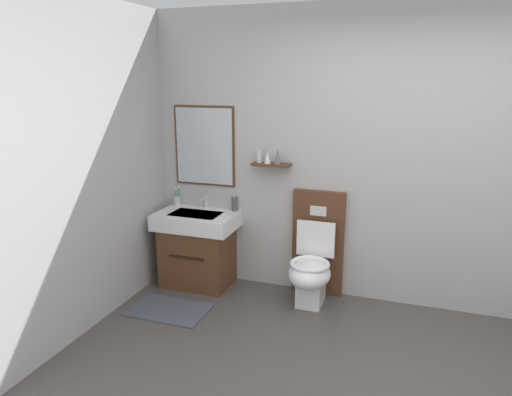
{
  "coord_description": "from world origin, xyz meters",
  "views": [
    {
      "loc": [
        0.03,
        -2.4,
        2.01
      ],
      "look_at": [
        -1.27,
        1.34,
        0.98
      ],
      "focal_mm": 32.82,
      "sensor_mm": 36.0,
      "label": 1
    }
  ],
  "objects_px": {
    "vanity_sink_left": "(198,246)",
    "soap_dispenser": "(234,204)",
    "toothbrush_cup": "(177,200)",
    "toilet": "(314,262)"
  },
  "relations": [
    {
      "from": "soap_dispenser",
      "to": "vanity_sink_left",
      "type": "bearing_deg",
      "value": -148.98
    },
    {
      "from": "toilet",
      "to": "toothbrush_cup",
      "type": "height_order",
      "value": "toilet"
    },
    {
      "from": "toothbrush_cup",
      "to": "toilet",
      "type": "bearing_deg",
      "value": -6.28
    },
    {
      "from": "vanity_sink_left",
      "to": "soap_dispenser",
      "type": "distance_m",
      "value": 0.56
    },
    {
      "from": "toilet",
      "to": "vanity_sink_left",
      "type": "bearing_deg",
      "value": -179.03
    },
    {
      "from": "vanity_sink_left",
      "to": "soap_dispenser",
      "type": "bearing_deg",
      "value": 31.02
    },
    {
      "from": "toothbrush_cup",
      "to": "soap_dispenser",
      "type": "relative_size",
      "value": 1.21
    },
    {
      "from": "toilet",
      "to": "soap_dispenser",
      "type": "height_order",
      "value": "toilet"
    },
    {
      "from": "vanity_sink_left",
      "to": "toilet",
      "type": "height_order",
      "value": "toilet"
    },
    {
      "from": "soap_dispenser",
      "to": "toilet",
      "type": "bearing_deg",
      "value": -11.52
    }
  ]
}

